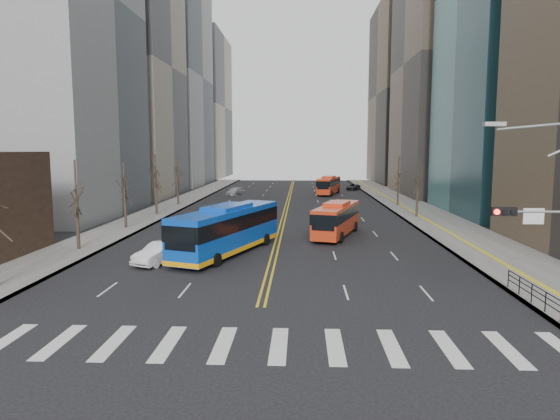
{
  "coord_description": "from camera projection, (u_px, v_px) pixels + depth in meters",
  "views": [
    {
      "loc": [
        2.1,
        -20.15,
        8.25
      ],
      "look_at": [
        0.71,
        12.11,
        4.27
      ],
      "focal_mm": 32.0,
      "sensor_mm": 36.0,
      "label": 1
    }
  ],
  "objects": [
    {
      "name": "ground",
      "position": [
        251.0,
        345.0,
        21.08
      ],
      "size": [
        220.0,
        220.0,
        0.0
      ],
      "primitive_type": "plane",
      "color": "black"
    },
    {
      "name": "sidewalk_right",
      "position": [
        419.0,
        212.0,
        64.94
      ],
      "size": [
        7.0,
        130.0,
        0.15
      ],
      "primitive_type": "cube",
      "color": "gray",
      "rests_on": "ground"
    },
    {
      "name": "sidewalk_left",
      "position": [
        162.0,
        210.0,
        66.39
      ],
      "size": [
        5.0,
        130.0,
        0.15
      ],
      "primitive_type": "cube",
      "color": "gray",
      "rests_on": "ground"
    },
    {
      "name": "crosswalk",
      "position": [
        251.0,
        345.0,
        21.08
      ],
      "size": [
        26.7,
        4.0,
        0.01
      ],
      "color": "silver",
      "rests_on": "ground"
    },
    {
      "name": "centerline",
      "position": [
        287.0,
        203.0,
        75.61
      ],
      "size": [
        0.55,
        100.0,
        0.01
      ],
      "color": "gold",
      "rests_on": "ground"
    },
    {
      "name": "office_towers",
      "position": [
        291.0,
        57.0,
        86.07
      ],
      "size": [
        83.0,
        134.0,
        58.0
      ],
      "color": "gray",
      "rests_on": "ground"
    },
    {
      "name": "pedestrian_railing",
      "position": [
        532.0,
        290.0,
        26.32
      ],
      "size": [
        0.06,
        6.06,
        1.02
      ],
      "color": "black",
      "rests_on": "sidewalk_right"
    },
    {
      "name": "street_trees",
      "position": [
        217.0,
        179.0,
        55.04
      ],
      "size": [
        35.2,
        47.2,
        7.6
      ],
      "color": "black",
      "rests_on": "ground"
    },
    {
      "name": "blue_bus",
      "position": [
        228.0,
        228.0,
        39.14
      ],
      "size": [
        7.21,
        13.61,
        3.88
      ],
      "color": "blue",
      "rests_on": "ground"
    },
    {
      "name": "red_bus_near",
      "position": [
        337.0,
        217.0,
        47.01
      ],
      "size": [
        5.26,
        10.47,
        3.27
      ],
      "color": "red",
      "rests_on": "ground"
    },
    {
      "name": "red_bus_far",
      "position": [
        329.0,
        184.0,
        89.84
      ],
      "size": [
        4.88,
        10.74,
        3.34
      ],
      "color": "red",
      "rests_on": "ground"
    },
    {
      "name": "car_white",
      "position": [
        160.0,
        253.0,
        35.94
      ],
      "size": [
        3.38,
        4.95,
        1.54
      ],
      "primitive_type": "imported",
      "rotation": [
        0.0,
        0.0,
        -0.41
      ],
      "color": "silver",
      "rests_on": "ground"
    },
    {
      "name": "car_dark_mid",
      "position": [
        347.0,
        215.0,
        56.55
      ],
      "size": [
        2.26,
        4.4,
        1.43
      ],
      "primitive_type": "imported",
      "rotation": [
        0.0,
        0.0,
        0.14
      ],
      "color": "black",
      "rests_on": "ground"
    },
    {
      "name": "car_silver",
      "position": [
        234.0,
        191.0,
        89.05
      ],
      "size": [
        2.9,
        4.7,
        1.27
      ],
      "primitive_type": "imported",
      "rotation": [
        0.0,
        0.0,
        -0.27
      ],
      "color": "#AFAFB5",
      "rests_on": "ground"
    },
    {
      "name": "car_dark_far",
      "position": [
        353.0,
        187.0,
        99.93
      ],
      "size": [
        3.45,
        4.8,
        1.21
      ],
      "primitive_type": "imported",
      "rotation": [
        0.0,
        0.0,
        -0.37
      ],
      "color": "black",
      "rests_on": "ground"
    }
  ]
}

